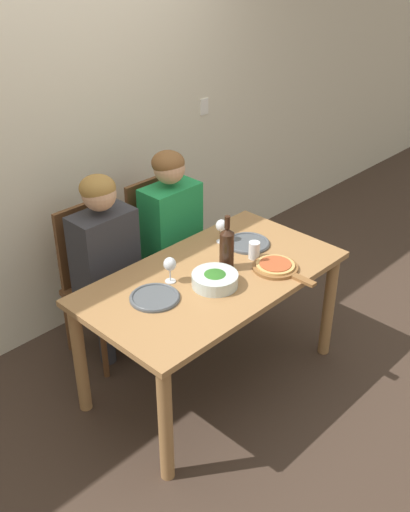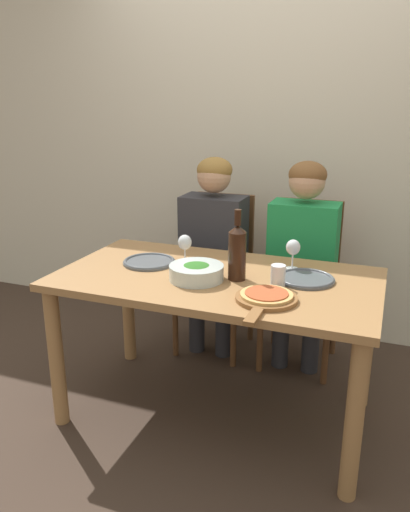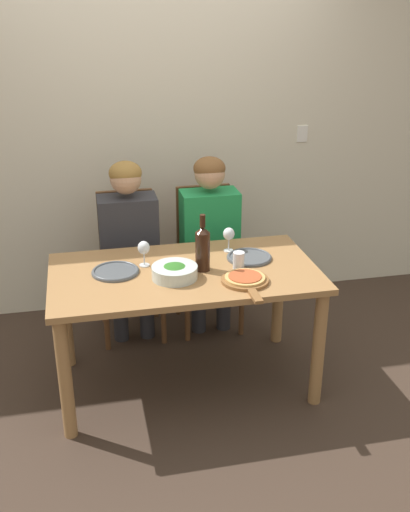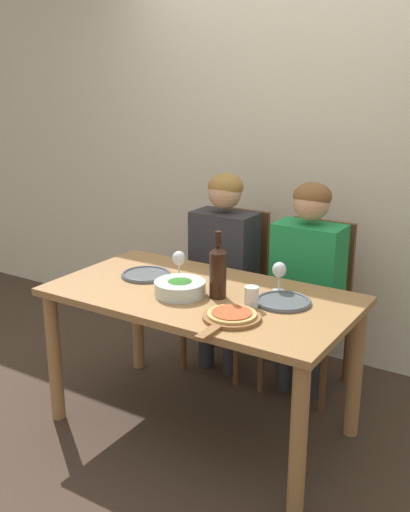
{
  "view_description": "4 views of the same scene",
  "coord_description": "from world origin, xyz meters",
  "views": [
    {
      "loc": [
        -2.07,
        -1.95,
        2.52
      ],
      "look_at": [
        -0.07,
        -0.01,
        0.91
      ],
      "focal_mm": 42.0,
      "sensor_mm": 36.0,
      "label": 1
    },
    {
      "loc": [
        0.75,
        -2.1,
        1.55
      ],
      "look_at": [
        -0.12,
        0.15,
        0.79
      ],
      "focal_mm": 35.0,
      "sensor_mm": 36.0,
      "label": 2
    },
    {
      "loc": [
        -0.54,
        -3.03,
        2.17
      ],
      "look_at": [
        0.12,
        0.01,
        0.83
      ],
      "focal_mm": 42.0,
      "sensor_mm": 36.0,
      "label": 3
    },
    {
      "loc": [
        1.5,
        -2.34,
        1.8
      ],
      "look_at": [
        0.02,
        0.0,
        0.94
      ],
      "focal_mm": 42.0,
      "sensor_mm": 36.0,
      "label": 4
    }
  ],
  "objects": [
    {
      "name": "wine_glass_left",
      "position": [
        -0.21,
        0.12,
        0.86
      ],
      "size": [
        0.07,
        0.07,
        0.15
      ],
      "color": "silver",
      "rests_on": "dining_table"
    },
    {
      "name": "chair_left",
      "position": [
        -0.25,
        0.75,
        0.52
      ],
      "size": [
        0.42,
        0.42,
        0.98
      ],
      "color": "brown",
      "rests_on": "ground"
    },
    {
      "name": "chair_right",
      "position": [
        0.29,
        0.75,
        0.52
      ],
      "size": [
        0.42,
        0.42,
        0.98
      ],
      "color": "brown",
      "rests_on": "ground"
    },
    {
      "name": "wine_bottle",
      "position": [
        0.1,
        -0.01,
        0.89
      ],
      "size": [
        0.08,
        0.08,
        0.33
      ],
      "color": "black",
      "rests_on": "dining_table"
    },
    {
      "name": "person_man",
      "position": [
        0.29,
        0.64,
        0.74
      ],
      "size": [
        0.47,
        0.51,
        1.23
      ],
      "color": "#28282D",
      "rests_on": "ground"
    },
    {
      "name": "broccoli_bowl",
      "position": [
        -0.07,
        -0.08,
        0.79
      ],
      "size": [
        0.25,
        0.25,
        0.08
      ],
      "color": "silver",
      "rests_on": "dining_table"
    },
    {
      "name": "ground_plane",
      "position": [
        0.0,
        0.0,
        0.0
      ],
      "size": [
        40.0,
        40.0,
        0.0
      ],
      "primitive_type": "plane",
      "color": "#3D2D23"
    },
    {
      "name": "dinner_plate_right",
      "position": [
        0.41,
        0.09,
        0.76
      ],
      "size": [
        0.27,
        0.27,
        0.02
      ],
      "color": "#4C5156",
      "rests_on": "dining_table"
    },
    {
      "name": "person_woman",
      "position": [
        -0.25,
        0.64,
        0.74
      ],
      "size": [
        0.47,
        0.51,
        1.23
      ],
      "color": "#28282D",
      "rests_on": "ground"
    },
    {
      "name": "dining_table",
      "position": [
        0.0,
        0.0,
        0.64
      ],
      "size": [
        1.51,
        0.82,
        0.75
      ],
      "color": "#9E7042",
      "rests_on": "ground"
    },
    {
      "name": "back_wall",
      "position": [
        0.0,
        1.16,
        1.35
      ],
      "size": [
        10.0,
        0.06,
        2.7
      ],
      "color": "beige",
      "rests_on": "ground"
    },
    {
      "name": "water_tumbler",
      "position": [
        0.3,
        -0.05,
        0.8
      ],
      "size": [
        0.07,
        0.07,
        0.1
      ],
      "color": "silver",
      "rests_on": "dining_table"
    },
    {
      "name": "dinner_plate_left",
      "position": [
        -0.38,
        0.05,
        0.76
      ],
      "size": [
        0.27,
        0.27,
        0.02
      ],
      "color": "#4C5156",
      "rests_on": "dining_table"
    },
    {
      "name": "wine_glass_right",
      "position": [
        0.31,
        0.22,
        0.86
      ],
      "size": [
        0.07,
        0.07,
        0.15
      ],
      "color": "silver",
      "rests_on": "dining_table"
    },
    {
      "name": "pizza_on_board",
      "position": [
        0.3,
        -0.22,
        0.77
      ],
      "size": [
        0.26,
        0.4,
        0.04
      ],
      "color": "brown",
      "rests_on": "dining_table"
    }
  ]
}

